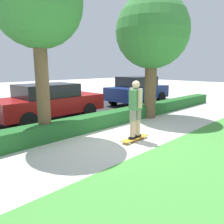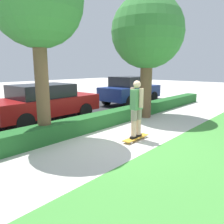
{
  "view_description": "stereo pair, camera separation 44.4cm",
  "coord_description": "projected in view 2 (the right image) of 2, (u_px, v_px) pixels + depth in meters",
  "views": [
    {
      "loc": [
        -4.57,
        -4.13,
        2.1
      ],
      "look_at": [
        0.08,
        0.6,
        0.76
      ],
      "focal_mm": 35.0,
      "sensor_mm": 36.0,
      "label": 1
    },
    {
      "loc": [
        -4.88,
        -3.81,
        2.1
      ],
      "look_at": [
        0.08,
        0.6,
        0.76
      ],
      "focal_mm": 35.0,
      "sensor_mm": 36.0,
      "label": 2
    }
  ],
  "objects": [
    {
      "name": "parked_car_middle",
      "position": [
        45.0,
        102.0,
        8.63
      ],
      "size": [
        4.28,
        1.88,
        1.48
      ],
      "rotation": [
        0.0,
        0.0,
        0.01
      ],
      "color": "maroon",
      "rests_on": "ground_plane"
    },
    {
      "name": "skateboard",
      "position": [
        136.0,
        138.0,
        6.45
      ],
      "size": [
        1.02,
        0.24,
        0.09
      ],
      "color": "gold",
      "rests_on": "ground_plane"
    },
    {
      "name": "street_asphalt",
      "position": [
        47.0,
        119.0,
        9.21
      ],
      "size": [
        17.86,
        5.0,
        0.01
      ],
      "color": "#2D2D30",
      "rests_on": "ground_plane"
    },
    {
      "name": "hedge_row",
      "position": [
        89.0,
        123.0,
        7.47
      ],
      "size": [
        17.86,
        0.6,
        0.5
      ],
      "color": "#236028",
      "rests_on": "ground_plane"
    },
    {
      "name": "ground_plane",
      "position": [
        125.0,
        140.0,
        6.47
      ],
      "size": [
        60.0,
        60.0,
        0.0
      ],
      "primitive_type": "plane",
      "color": "beige"
    },
    {
      "name": "parked_car_rear",
      "position": [
        131.0,
        90.0,
        12.79
      ],
      "size": [
        4.01,
        1.81,
        1.62
      ],
      "rotation": [
        0.0,
        0.0,
        0.02
      ],
      "color": "navy",
      "rests_on": "ground_plane"
    },
    {
      "name": "tree_mid",
      "position": [
        147.0,
        33.0,
        8.87
      ],
      "size": [
        2.96,
        2.96,
        5.02
      ],
      "color": "brown",
      "rests_on": "ground_plane"
    },
    {
      "name": "skater_person",
      "position": [
        137.0,
        108.0,
        6.27
      ],
      "size": [
        0.5,
        0.43,
        1.67
      ],
      "color": "black",
      "rests_on": "skateboard"
    },
    {
      "name": "tree_near",
      "position": [
        37.0,
        2.0,
        5.66
      ],
      "size": [
        2.46,
        2.46,
        5.06
      ],
      "color": "brown",
      "rests_on": "ground_plane"
    }
  ]
}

